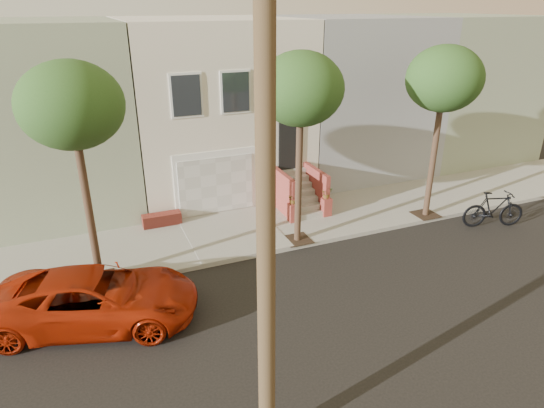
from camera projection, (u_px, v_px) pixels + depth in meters
name	position (u px, v px, depth m)	size (l,w,h in m)	color
ground	(326.00, 313.00, 12.70)	(90.00, 90.00, 0.00)	black
sidewalk	(256.00, 229.00, 17.21)	(40.00, 3.70, 0.15)	gray
house_row	(208.00, 103.00, 20.77)	(33.10, 11.70, 7.00)	beige
tree_left	(71.00, 107.00, 12.01)	(2.70, 2.57, 6.30)	#2D2116
tree_mid	(301.00, 90.00, 14.30)	(2.70, 2.57, 6.30)	#2D2116
tree_right	(444.00, 80.00, 16.24)	(2.70, 2.57, 6.30)	#2D2116
pickup_truck	(96.00, 298.00, 12.09)	(2.38, 5.17, 1.44)	#9B1E07
motorcycle	(494.00, 209.00, 17.35)	(0.65, 2.32, 1.39)	black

